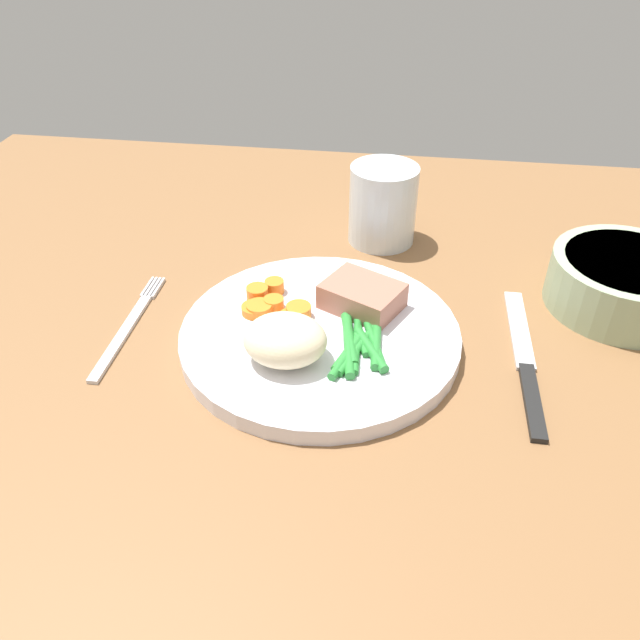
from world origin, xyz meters
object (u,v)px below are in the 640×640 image
dinner_plate (320,336)px  fork (129,325)px  knife (525,361)px  water_glass (382,210)px  salad_bowl (626,280)px  meat_portion (362,296)px

dinner_plate → fork: size_ratio=1.55×
dinner_plate → knife: bearing=-0.9°
dinner_plate → knife: 18.51cm
knife → water_glass: size_ratio=2.29×
water_glass → salad_bowl: (24.53, -10.06, -0.89)cm
fork → knife: 37.02cm
dinner_plate → fork: dinner_plate is taller
knife → fork: bearing=-176.6°
fork → knife: size_ratio=0.81×
water_glass → knife: bearing=-55.5°
dinner_plate → knife: (18.50, -0.29, -0.60)cm
meat_portion → knife: bearing=-16.1°
meat_portion → water_glass: bearing=87.1°
water_glass → fork: bearing=-137.9°
knife → dinner_plate: bearing=-177.4°
dinner_plate → meat_portion: bearing=49.4°
dinner_plate → water_glass: (4.29, 20.36, 3.04)cm
fork → water_glass: bearing=45.5°
dinner_plate → meat_portion: (3.47, 4.04, 2.05)cm
water_glass → dinner_plate: bearing=-101.9°
meat_portion → knife: meat_portion is taller
meat_portion → fork: 22.55cm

